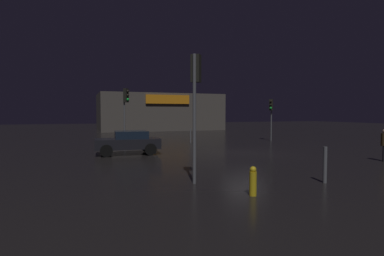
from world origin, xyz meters
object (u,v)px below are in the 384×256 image
store_building (159,112)px  traffic_signal_opposite (271,109)px  pedestrian (384,143)px  car_near (129,142)px  fire_hydrant (253,181)px  traffic_signal_cross_left (196,88)px  traffic_signal_main (126,103)px

store_building → traffic_signal_opposite: bearing=-78.1°
store_building → pedestrian: store_building is taller
car_near → store_building: bearing=72.0°
pedestrian → fire_hydrant: (-9.90, -3.39, -0.53)m
store_building → car_near: bearing=-108.0°
pedestrian → fire_hydrant: 10.48m
traffic_signal_cross_left → fire_hydrant: traffic_signal_cross_left is taller
traffic_signal_cross_left → store_building: bearing=77.8°
traffic_signal_opposite → pedestrian: traffic_signal_opposite is taller
store_building → pedestrian: (3.22, -34.33, -1.68)m
pedestrian → traffic_signal_opposite: bearing=83.0°
traffic_signal_opposite → pedestrian: bearing=-97.0°
traffic_signal_main → pedestrian: size_ratio=2.58×
traffic_signal_cross_left → car_near: traffic_signal_cross_left is taller
traffic_signal_main → fire_hydrant: bearing=-83.9°
traffic_signal_cross_left → car_near: bearing=97.0°
traffic_signal_main → pedestrian: bearing=-45.1°
traffic_signal_opposite → car_near: 14.39m
traffic_signal_main → traffic_signal_opposite: size_ratio=1.15×
store_building → car_near: (-8.74, -26.95, -1.89)m
traffic_signal_main → traffic_signal_cross_left: bearing=-87.3°
store_building → fire_hydrant: store_building is taller
traffic_signal_main → car_near: bearing=-96.3°
traffic_signal_main → traffic_signal_cross_left: size_ratio=0.95×
traffic_signal_cross_left → traffic_signal_main: bearing=92.7°
traffic_signal_main → pedestrian: 16.45m
traffic_signal_opposite → traffic_signal_cross_left: (-12.38, -13.27, 0.55)m
fire_hydrant → traffic_signal_cross_left: bearing=114.5°
traffic_signal_opposite → fire_hydrant: size_ratio=4.20×
traffic_signal_main → traffic_signal_opposite: traffic_signal_main is taller
traffic_signal_opposite → traffic_signal_cross_left: traffic_signal_cross_left is taller
car_near → traffic_signal_main: bearing=83.7°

